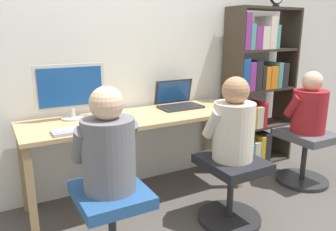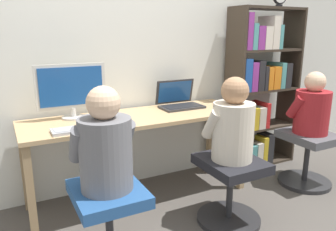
# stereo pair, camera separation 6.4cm
# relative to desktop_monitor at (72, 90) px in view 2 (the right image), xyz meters

# --- Properties ---
(ground_plane) EXTENTS (14.00, 14.00, 0.00)m
(ground_plane) POSITION_rel_desktop_monitor_xyz_m (0.49, -0.45, -0.96)
(ground_plane) COLOR #4C4742
(wall_back) EXTENTS (10.00, 0.05, 2.60)m
(wall_back) POSITION_rel_desktop_monitor_xyz_m (0.49, 0.19, 0.34)
(wall_back) COLOR silver
(wall_back) RESTS_ON ground_plane
(desk) EXTENTS (1.83, 0.58, 0.73)m
(desk) POSITION_rel_desktop_monitor_xyz_m (0.49, -0.16, -0.31)
(desk) COLOR tan
(desk) RESTS_ON ground_plane
(desktop_monitor) EXTENTS (0.53, 0.18, 0.42)m
(desktop_monitor) POSITION_rel_desktop_monitor_xyz_m (0.00, 0.00, 0.00)
(desktop_monitor) COLOR beige
(desktop_monitor) RESTS_ON desk
(laptop) EXTENTS (0.37, 0.27, 0.24)m
(laptop) POSITION_rel_desktop_monitor_xyz_m (0.93, -0.05, -0.17)
(laptop) COLOR #2D2D30
(laptop) RESTS_ON desk
(keyboard) EXTENTS (0.40, 0.14, 0.03)m
(keyboard) POSITION_rel_desktop_monitor_xyz_m (-0.02, -0.36, -0.21)
(keyboard) COLOR #B2B2B7
(keyboard) RESTS_ON desk
(computer_mouse_by_keyboard) EXTENTS (0.07, 0.11, 0.04)m
(computer_mouse_by_keyboard) POSITION_rel_desktop_monitor_xyz_m (0.24, -0.36, -0.20)
(computer_mouse_by_keyboard) COLOR black
(computer_mouse_by_keyboard) RESTS_ON desk
(office_chair_left) EXTENTS (0.48, 0.48, 0.50)m
(office_chair_left) POSITION_rel_desktop_monitor_xyz_m (0.01, -0.82, -0.67)
(office_chair_left) COLOR #262628
(office_chair_left) RESTS_ON ground_plane
(office_chair_right) EXTENTS (0.48, 0.48, 0.50)m
(office_chair_right) POSITION_rel_desktop_monitor_xyz_m (0.94, -0.80, -0.67)
(office_chair_right) COLOR #262628
(office_chair_right) RESTS_ON ground_plane
(person_at_monitor) EXTENTS (0.37, 0.31, 0.61)m
(person_at_monitor) POSITION_rel_desktop_monitor_xyz_m (0.01, -0.82, -0.20)
(person_at_monitor) COLOR slate
(person_at_monitor) RESTS_ON office_chair_left
(person_at_laptop) EXTENTS (0.36, 0.30, 0.60)m
(person_at_laptop) POSITION_rel_desktop_monitor_xyz_m (0.94, -0.79, -0.20)
(person_at_laptop) COLOR beige
(person_at_laptop) RESTS_ON office_chair_right
(bookshelf) EXTENTS (0.78, 0.29, 1.62)m
(bookshelf) POSITION_rel_desktop_monitor_xyz_m (1.86, -0.05, -0.16)
(bookshelf) COLOR #382D23
(bookshelf) RESTS_ON ground_plane
(office_chair_side) EXTENTS (0.48, 0.48, 0.50)m
(office_chair_side) POSITION_rel_desktop_monitor_xyz_m (1.96, -0.62, -0.67)
(office_chair_side) COLOR #262628
(office_chair_side) RESTS_ON ground_plane
(person_near_shelf) EXTENTS (0.37, 0.30, 0.56)m
(person_near_shelf) POSITION_rel_desktop_monitor_xyz_m (1.96, -0.62, -0.22)
(person_near_shelf) COLOR maroon
(person_near_shelf) RESTS_ON office_chair_side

